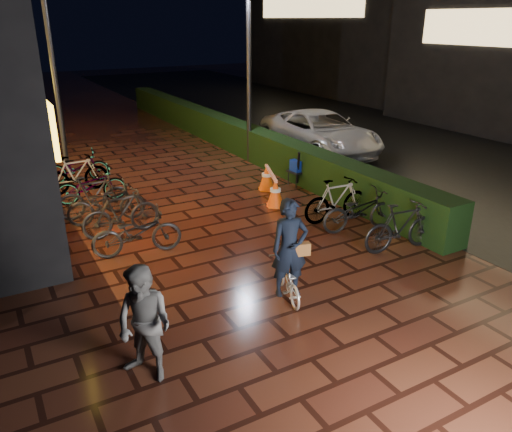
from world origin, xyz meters
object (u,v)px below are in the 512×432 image
bystander_person (144,324)px  traffic_barrier (271,185)px  cart_assembly (299,167)px  van (320,132)px  cyclist (288,263)px

bystander_person → traffic_barrier: size_ratio=0.93×
traffic_barrier → cart_assembly: cart_assembly is taller
van → cart_assembly: 3.87m
bystander_person → van: bystander_person is taller
bystander_person → cyclist: (2.61, 0.76, -0.14)m
van → cyclist: (-6.22, -7.63, -0.05)m
van → cyclist: cyclist is taller
traffic_barrier → cyclist: bearing=-117.8°
bystander_person → traffic_barrier: bystander_person is taller
cyclist → cart_assembly: cyclist is taller
bystander_person → van: 12.18m
van → cyclist: size_ratio=2.83×
cyclist → traffic_barrier: cyclist is taller
cyclist → cart_assembly: size_ratio=1.67×
van → cart_assembly: bearing=-133.6°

